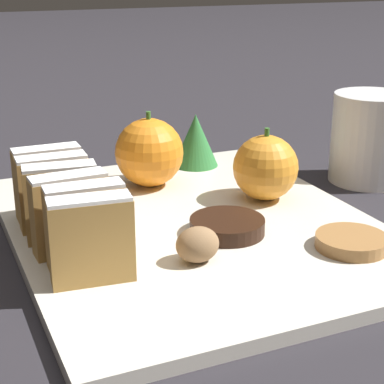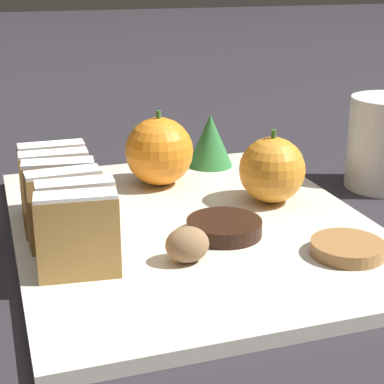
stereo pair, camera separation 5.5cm
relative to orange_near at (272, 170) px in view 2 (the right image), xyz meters
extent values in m
plane|color=#28262B|center=(-0.09, -0.03, -0.05)|extent=(6.00, 6.00, 0.00)
cube|color=silver|center=(-0.09, -0.03, -0.04)|extent=(0.33, 0.40, 0.01)
cube|color=#B28442|center=(-0.21, -0.11, 0.00)|extent=(0.07, 0.03, 0.07)
cube|color=white|center=(-0.21, -0.11, 0.03)|extent=(0.06, 0.03, 0.00)
cube|color=#B28442|center=(-0.21, -0.08, 0.00)|extent=(0.06, 0.03, 0.07)
cube|color=white|center=(-0.21, -0.08, 0.03)|extent=(0.06, 0.02, 0.00)
cube|color=#B28442|center=(-0.22, -0.05, 0.00)|extent=(0.06, 0.02, 0.07)
cube|color=white|center=(-0.22, -0.05, 0.03)|extent=(0.06, 0.02, 0.00)
cube|color=#B28442|center=(-0.22, -0.02, 0.00)|extent=(0.07, 0.03, 0.07)
cube|color=white|center=(-0.22, -0.02, 0.03)|extent=(0.06, 0.03, 0.00)
cube|color=#B28442|center=(-0.22, 0.01, 0.00)|extent=(0.06, 0.02, 0.07)
cube|color=white|center=(-0.22, 0.01, 0.03)|extent=(0.06, 0.02, 0.00)
cube|color=#B28442|center=(-0.21, 0.04, 0.00)|extent=(0.06, 0.02, 0.07)
cube|color=white|center=(-0.21, 0.04, 0.03)|extent=(0.06, 0.02, 0.00)
sphere|color=orange|center=(0.00, 0.00, 0.00)|extent=(0.07, 0.07, 0.07)
cylinder|color=#38702D|center=(0.00, 0.00, 0.04)|extent=(0.01, 0.00, 0.01)
sphere|color=orange|center=(-0.10, 0.09, 0.00)|extent=(0.08, 0.08, 0.08)
cylinder|color=#38702D|center=(-0.10, 0.09, 0.04)|extent=(0.01, 0.01, 0.01)
ellipsoid|color=#8E6B47|center=(-0.13, -0.11, -0.02)|extent=(0.04, 0.03, 0.03)
cylinder|color=black|center=(-0.08, -0.07, -0.03)|extent=(0.07, 0.07, 0.01)
cylinder|color=#A3703D|center=(0.01, -0.14, -0.03)|extent=(0.06, 0.06, 0.01)
cone|color=#2D7538|center=(-0.02, 0.14, 0.00)|extent=(0.05, 0.05, 0.06)
camera|label=1|loc=(-0.32, -0.55, 0.20)|focal=60.00mm
camera|label=2|loc=(-0.27, -0.57, 0.20)|focal=60.00mm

